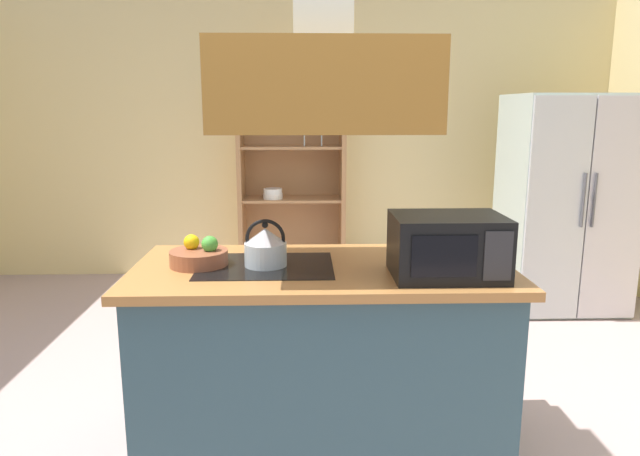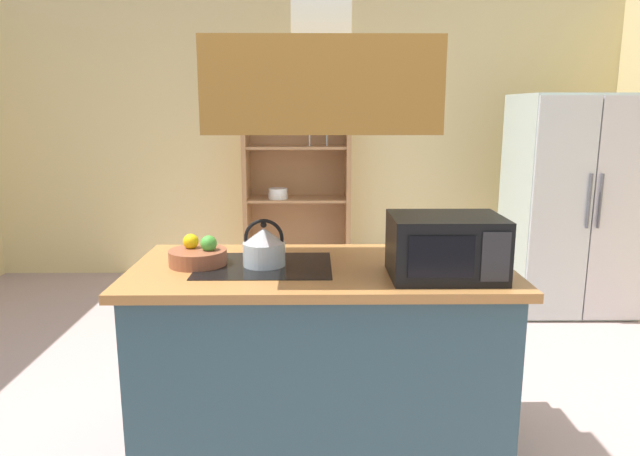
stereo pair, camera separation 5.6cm
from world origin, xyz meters
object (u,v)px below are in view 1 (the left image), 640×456
Objects in this scene: kettle at (265,247)px; cutting_board at (433,254)px; dish_cabinet at (292,189)px; fruit_bowl at (199,256)px; microwave at (447,246)px; refrigerator at (564,203)px.

kettle is 0.81m from cutting_board.
dish_cabinet is 7.38× the size of fruit_bowl.
microwave is at bearing -76.81° from dish_cabinet.
refrigerator reaches higher than kettle.
refrigerator reaches higher than cutting_board.
refrigerator is at bearing 51.07° from cutting_board.
kettle is (-0.07, -2.83, 0.14)m from dish_cabinet.
cutting_board is 0.36m from microwave.
microwave is at bearing -10.49° from fruit_bowl.
kettle reaches higher than fruit_bowl.
refrigerator reaches higher than fruit_bowl.
kettle is 0.82× the size of fruit_bowl.
microwave is 1.09m from fruit_bowl.
dish_cabinet is (-2.19, 0.86, 0.00)m from refrigerator.
kettle is at bearing -138.82° from refrigerator.
microwave is (-0.02, -0.34, 0.12)m from cutting_board.
refrigerator is 0.89× the size of dish_cabinet.
dish_cabinet is 9.05× the size of kettle.
refrigerator is 2.33m from cutting_board.
fruit_bowl is at bearing -142.62° from refrigerator.
microwave is at bearing -93.72° from cutting_board.
refrigerator is 3.70× the size of microwave.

